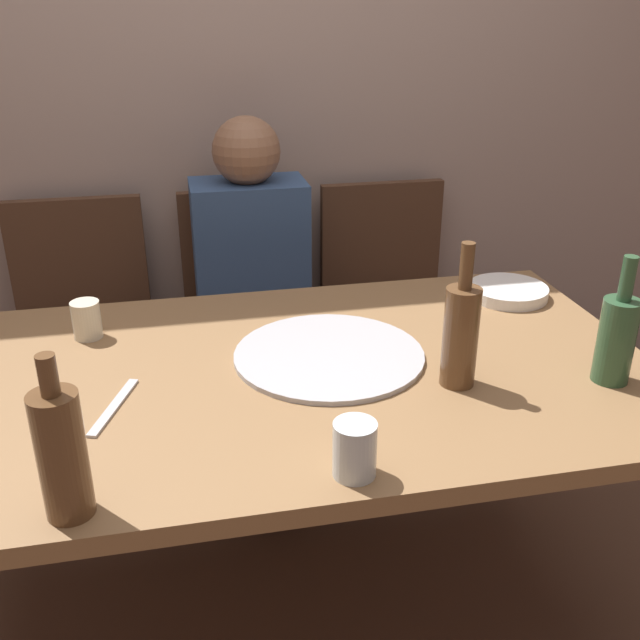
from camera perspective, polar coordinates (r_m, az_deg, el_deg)
The scene contains 15 objects.
ground_plane at distance 2.06m, azimuth -2.26°, elevation -22.35°, with size 8.00×8.00×0.00m, color #513828.
back_wall at distance 2.54m, azimuth -7.38°, elevation 19.65°, with size 6.00×0.10×2.60m, color gray.
dining_table at distance 1.64m, azimuth -2.64°, elevation -6.13°, with size 1.66×0.95×0.74m.
pizza_tray at distance 1.65m, azimuth 0.72°, elevation -2.79°, with size 0.44×0.44×0.01m, color #ADADB2.
wine_bottle at distance 1.20m, azimuth -19.75°, elevation -9.84°, with size 0.08×0.08×0.28m.
beer_bottle at distance 1.64m, azimuth 22.40°, elevation -1.24°, with size 0.08×0.08×0.28m.
water_bottle at distance 1.53m, azimuth 11.06°, elevation -1.02°, with size 0.07×0.07×0.32m.
tumbler_near at distance 1.82m, azimuth -17.97°, elevation 0.02°, with size 0.07×0.07×0.09m, color beige.
tumbler_far at distance 1.25m, azimuth 2.76°, elevation -10.17°, with size 0.08×0.08×0.10m, color silver.
plate_stack at distance 2.05m, azimuth 14.64°, elevation 2.20°, with size 0.22×0.22×0.03m, color white.
table_knife at distance 1.52m, azimuth -15.97°, elevation -6.60°, with size 0.22×0.02×0.01m, color #B7B7BC.
chair_left at distance 2.50m, azimuth -18.25°, elevation -0.21°, with size 0.44×0.44×0.90m.
chair_middle at distance 2.49m, azimuth -5.47°, elevation 0.88°, with size 0.44×0.44×0.90m.
chair_right at distance 2.58m, azimuth 5.44°, elevation 1.78°, with size 0.44×0.44×0.90m.
guest_in_sweater at distance 2.30m, azimuth -5.14°, elevation 2.33°, with size 0.36×0.56×1.17m.
Camera 1 is at (-0.22, -1.40, 1.50)m, focal length 40.49 mm.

